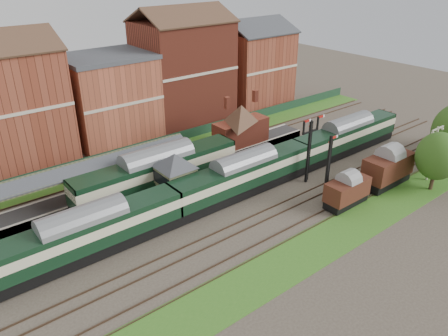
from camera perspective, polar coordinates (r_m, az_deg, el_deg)
ground at (r=48.67m, az=-1.08°, el=-4.89°), size 160.00×160.00×0.00m
grass_back at (r=60.68m, az=-10.37°, el=1.32°), size 90.00×4.50×0.06m
grass_front at (r=41.44m, az=9.34°, el=-11.49°), size 90.00×5.00×0.06m
fence at (r=62.02m, az=-11.33°, el=2.52°), size 90.00×0.12×1.50m
platform at (r=53.44m, az=-11.79°, el=-1.84°), size 55.00×3.40×1.00m
signal_box at (r=47.97m, az=-6.33°, el=-1.19°), size 5.40×5.40×6.00m
brick_hut at (r=53.05m, az=1.03°, el=-0.62°), size 3.20×2.64×2.94m
station_building at (r=60.65m, az=2.23°, el=5.75°), size 8.10×8.10×5.90m
canopy at (r=49.63m, az=-18.31°, el=0.33°), size 26.00×3.89×4.08m
semaphore_bracket at (r=52.47m, az=11.05°, el=2.70°), size 3.60×0.25×8.18m
semaphore_siding at (r=48.70m, az=13.40°, el=-0.07°), size 1.23×0.25×8.00m
yard_lamp at (r=57.86m, az=25.62°, el=2.07°), size 2.60×0.22×7.00m
town_backdrop at (r=65.85m, az=-14.88°, el=9.36°), size 69.00×10.00×16.00m
dmu_train at (r=49.71m, az=2.62°, el=-0.86°), size 56.68×2.98×4.35m
platform_railcar at (r=50.53m, az=-8.64°, el=-0.43°), size 20.43×3.21×4.71m
goods_van_a at (r=49.58m, az=15.78°, el=-2.85°), size 5.39×2.34×3.27m
goods_van_b at (r=55.31m, az=20.60°, el=0.03°), size 6.70×2.90×4.07m
tree_far at (r=55.54m, az=26.17°, el=1.40°), size 4.92×4.92×7.18m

